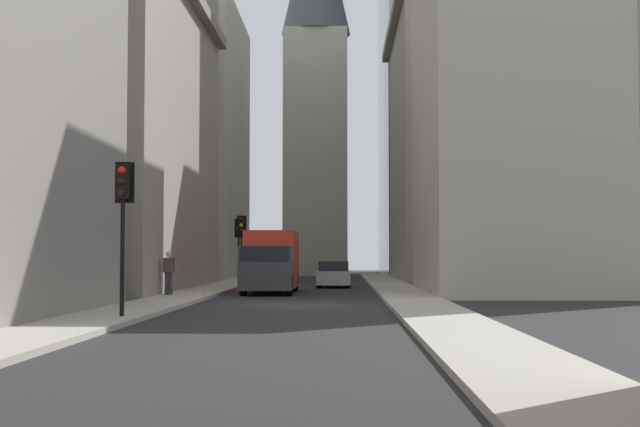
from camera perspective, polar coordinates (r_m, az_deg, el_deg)
name	(u,v)px	position (r m, az deg, el deg)	size (l,w,h in m)	color
ground_plane	(289,305)	(29.83, -2.11, -6.13)	(135.00, 135.00, 0.00)	#262628
sidewalk_right	(159,303)	(30.44, -10.64, -5.88)	(90.00, 2.20, 0.14)	#A8A399
sidewalk_left	(419,304)	(29.88, 6.58, -5.97)	(90.00, 2.20, 0.14)	#A8A399
building_left_midfar	(531,84)	(41.08, 13.89, 8.38)	(12.66, 10.00, 19.27)	#B7B2A5
building_left_far	(468,136)	(60.44, 9.81, 5.12)	(18.15, 10.50, 19.98)	gray
building_right_midfar	(89,103)	(43.90, -15.14, 7.08)	(19.07, 10.50, 18.36)	gray
building_right_far	(170,146)	(63.16, -9.94, 4.47)	(14.51, 10.00, 19.33)	beige
church_spire	(316,68)	(74.61, -0.27, 9.67)	(5.88, 5.88, 34.06)	#B7B2A5
delivery_truck	(271,261)	(39.20, -3.29, -3.19)	(6.46, 2.25, 2.84)	red
sedan_silver	(334,275)	(46.39, 0.92, -4.11)	(4.30, 1.78, 1.42)	#B7BABF
traffic_light_foreground	(123,202)	(23.26, -12.97, 0.75)	(0.43, 0.52, 4.09)	black
traffic_light_midblock	(241,234)	(48.07, -5.25, -1.34)	(0.43, 0.52, 3.81)	black
traffic_light_far_junction	(239,236)	(50.08, -5.43, -1.47)	(0.43, 0.52, 3.72)	black
pedestrian	(169,271)	(35.40, -10.03, -3.78)	(0.26, 0.44, 1.75)	#33333D
discarded_bottle	(205,293)	(34.37, -7.66, -5.25)	(0.07, 0.07, 0.27)	#999EA3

